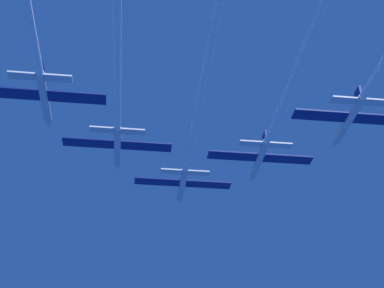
% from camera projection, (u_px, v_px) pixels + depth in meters
% --- Properties ---
extents(jet_lead, '(19.10, 74.38, 3.16)m').
position_uv_depth(jet_lead, '(197.00, 115.00, 88.56)').
color(jet_lead, silver).
extents(jet_left_wing, '(19.10, 67.10, 3.16)m').
position_uv_depth(jet_left_wing, '(117.00, 71.00, 79.31)').
color(jet_left_wing, silver).
extents(jet_right_wing, '(19.10, 67.53, 3.16)m').
position_uv_depth(jet_right_wing, '(289.00, 88.00, 81.60)').
color(jet_right_wing, silver).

